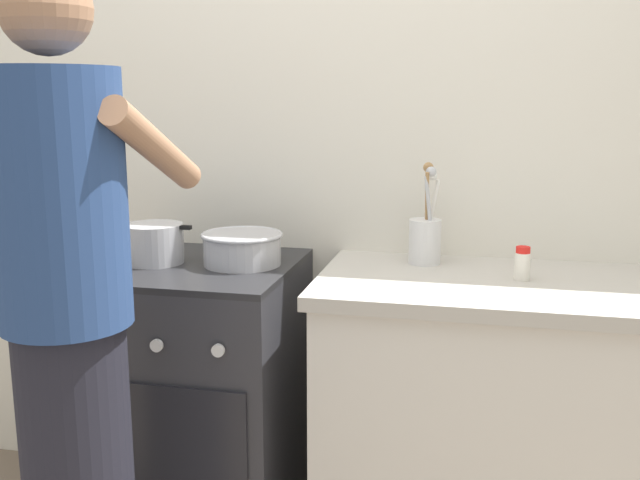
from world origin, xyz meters
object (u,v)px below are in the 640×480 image
pot (153,243)px  person (70,339)px  mixing_bowl (242,247)px  utensil_crock (425,236)px  stove_range (202,398)px  spice_bottle (522,264)px

pot → person: (0.08, -0.61, -0.10)m
pot → mixing_bowl: 0.28m
pot → mixing_bowl: pot is taller
pot → utensil_crock: (0.83, 0.18, 0.03)m
stove_range → mixing_bowl: 0.53m
mixing_bowl → person: bearing=-107.4°
spice_bottle → mixing_bowl: bearing=179.4°
pot → mixing_bowl: (0.28, 0.04, -0.01)m
mixing_bowl → utensil_crock: bearing=14.3°
pot → spice_bottle: bearing=1.5°
mixing_bowl → spice_bottle: 0.84m
utensil_crock → person: (-0.76, -0.79, -0.13)m
stove_range → mixing_bowl: size_ratio=3.52×
pot → mixing_bowl: bearing=7.6°
pot → person: bearing=-82.8°
spice_bottle → person: bearing=-148.5°
spice_bottle → person: (-1.04, -0.64, -0.09)m
mixing_bowl → person: size_ratio=0.15×
pot → utensil_crock: bearing=12.1°
utensil_crock → stove_range: bearing=-166.6°
stove_range → spice_bottle: (0.98, 0.02, 0.50)m
mixing_bowl → spice_bottle: mixing_bowl is taller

